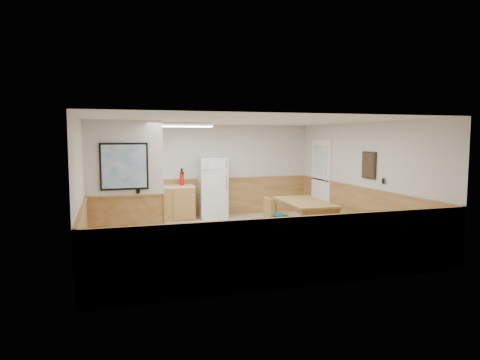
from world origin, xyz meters
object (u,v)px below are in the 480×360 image
object	(u,v)px
dining_bench	(345,216)
soap_bottle	(124,183)
dining_chair	(272,214)
fire_extinguisher	(182,178)
refrigerator	(212,188)
dining_table	(305,205)

from	to	relation	value
dining_bench	soap_bottle	world-z (taller)	soap_bottle
dining_chair	fire_extinguisher	world-z (taller)	fire_extinguisher
refrigerator	dining_bench	xyz separation A→B (m)	(2.54, -2.48, -0.48)
refrigerator	fire_extinguisher	world-z (taller)	refrigerator
fire_extinguisher	refrigerator	bearing A→B (deg)	14.86
dining_bench	dining_chair	xyz separation A→B (m)	(-1.80, -0.00, 0.16)
dining_table	dining_bench	xyz separation A→B (m)	(1.05, 0.06, -0.32)
refrigerator	dining_chair	distance (m)	2.61
soap_bottle	dining_table	bearing A→B (deg)	-34.02
dining_chair	soap_bottle	world-z (taller)	soap_bottle
dining_chair	fire_extinguisher	xyz separation A→B (m)	(-1.57, 2.52, 0.60)
refrigerator	dining_bench	size ratio (longest dim) A/B	1.10
refrigerator	fire_extinguisher	size ratio (longest dim) A/B	3.62
refrigerator	dining_table	world-z (taller)	refrigerator
refrigerator	dining_table	bearing A→B (deg)	-57.02
dining_bench	soap_bottle	xyz separation A→B (m)	(-4.85, 2.50, 0.66)
refrigerator	dining_bench	bearing A→B (deg)	-41.69
dining_table	soap_bottle	bearing A→B (deg)	149.18
refrigerator	fire_extinguisher	bearing A→B (deg)	179.87
refrigerator	soap_bottle	bearing A→B (deg)	-177.85
dining_table	dining_chair	xyz separation A→B (m)	(-0.74, 0.06, -0.16)
dining_table	dining_bench	distance (m)	1.10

